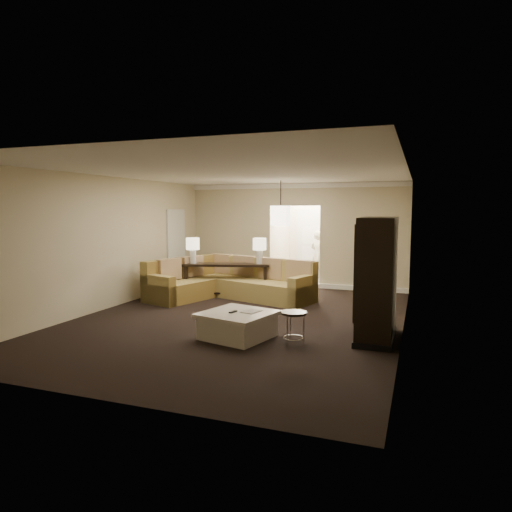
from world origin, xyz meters
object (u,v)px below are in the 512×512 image
at_px(sectional_sofa, 228,282).
at_px(coffee_table, 238,325).
at_px(console_table, 226,277).
at_px(person, 318,252).
at_px(armoire, 377,281).
at_px(drink_table, 294,321).

bearing_deg(sectional_sofa, coffee_table, -46.44).
bearing_deg(console_table, person, 51.00).
bearing_deg(person, armoire, 135.09).
xyz_separation_m(drink_table, person, (-1.09, 6.78, 0.45)).
bearing_deg(person, console_table, 92.17).
height_order(armoire, person, armoire).
distance_m(console_table, drink_table, 4.10).
xyz_separation_m(coffee_table, console_table, (-1.61, 3.20, 0.26)).
bearing_deg(armoire, drink_table, -148.50).
relative_size(coffee_table, drink_table, 2.54).
xyz_separation_m(console_table, drink_table, (2.56, -3.20, -0.11)).
relative_size(coffee_table, armoire, 0.66).
xyz_separation_m(armoire, drink_table, (-1.18, -0.72, -0.58)).
xyz_separation_m(sectional_sofa, person, (1.36, 3.73, 0.43)).
bearing_deg(console_table, coffee_table, -79.93).
xyz_separation_m(armoire, person, (-2.27, 6.06, -0.14)).
height_order(console_table, armoire, armoire).
bearing_deg(sectional_sofa, armoire, -15.20).
bearing_deg(drink_table, coffee_table, 179.99).
bearing_deg(person, coffee_table, 115.69).
distance_m(console_table, person, 3.89).
relative_size(console_table, armoire, 1.08).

